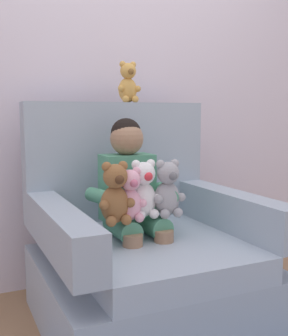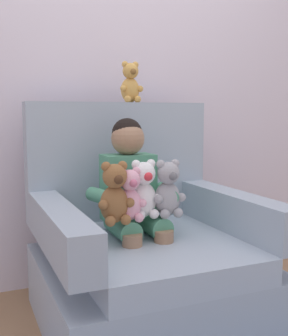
{
  "view_description": "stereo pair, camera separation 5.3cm",
  "coord_description": "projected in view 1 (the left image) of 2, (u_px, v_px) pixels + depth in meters",
  "views": [
    {
      "loc": [
        -0.87,
        -1.83,
        1.05
      ],
      "look_at": [
        -0.05,
        -0.05,
        0.8
      ],
      "focal_mm": 45.37,
      "sensor_mm": 36.0,
      "label": 1
    },
    {
      "loc": [
        -0.82,
        -1.85,
        1.05
      ],
      "look_at": [
        -0.05,
        -0.05,
        0.8
      ],
      "focal_mm": 45.37,
      "sensor_mm": 36.0,
      "label": 2
    }
  ],
  "objects": [
    {
      "name": "plush_pink",
      "position": [
        130.0,
        196.0,
        1.94
      ],
      "size": [
        0.15,
        0.12,
        0.25
      ],
      "rotation": [
        0.0,
        0.0,
        -0.16
      ],
      "color": "#EAA8BC",
      "rests_on": "armchair"
    },
    {
      "name": "back_wall",
      "position": [
        99.0,
        73.0,
        2.64
      ],
      "size": [
        6.0,
        0.1,
        2.6
      ],
      "primitive_type": "cube",
      "color": "silver",
      "rests_on": "ground"
    },
    {
      "name": "armchair",
      "position": [
        144.0,
        256.0,
        2.15
      ],
      "size": [
        1.04,
        1.03,
        1.11
      ],
      "color": "#9EADBC",
      "rests_on": "ground"
    },
    {
      "name": "plush_white",
      "position": [
        144.0,
        191.0,
        2.01
      ],
      "size": [
        0.17,
        0.14,
        0.28
      ],
      "rotation": [
        0.0,
        0.0,
        0.16
      ],
      "color": "white",
      "rests_on": "armchair"
    },
    {
      "name": "seated_child",
      "position": [
        132.0,
        192.0,
        2.12
      ],
      "size": [
        0.45,
        0.39,
        0.82
      ],
      "rotation": [
        0.0,
        0.0,
        -0.05
      ],
      "color": "#4C9370",
      "rests_on": "armchair"
    },
    {
      "name": "plush_brown",
      "position": [
        115.0,
        195.0,
        1.9
      ],
      "size": [
        0.17,
        0.14,
        0.28
      ],
      "rotation": [
        0.0,
        0.0,
        0.3
      ],
      "color": "brown",
      "rests_on": "armchair"
    },
    {
      "name": "ground_plane",
      "position": [
        149.0,
        323.0,
        2.14
      ],
      "size": [
        8.0,
        8.0,
        0.0
      ],
      "primitive_type": "plane",
      "color": "#936D4C"
    },
    {
      "name": "plush_honey_on_backrest",
      "position": [
        128.0,
        83.0,
        2.41
      ],
      "size": [
        0.14,
        0.11,
        0.23
      ],
      "rotation": [
        0.0,
        0.0,
        -0.06
      ],
      "color": "gold",
      "rests_on": "armchair"
    },
    {
      "name": "plush_grey",
      "position": [
        168.0,
        190.0,
        2.03
      ],
      "size": [
        0.16,
        0.13,
        0.28
      ],
      "rotation": [
        0.0,
        0.0,
        -0.15
      ],
      "color": "#9E9EA3",
      "rests_on": "armchair"
    }
  ]
}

